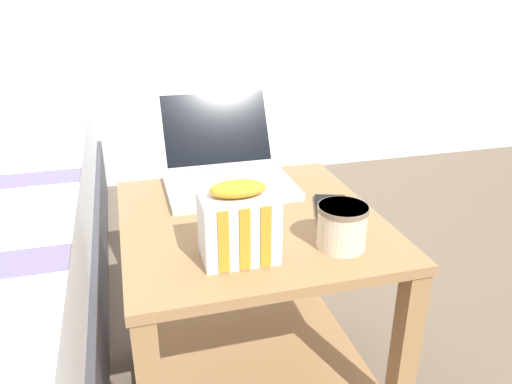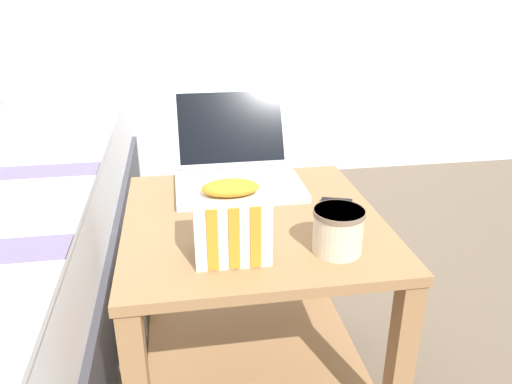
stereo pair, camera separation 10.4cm
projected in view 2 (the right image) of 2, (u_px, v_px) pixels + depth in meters
name	position (u px, v px, depth m)	size (l,w,h in m)	color
bedside_table	(253.00, 288.00, 1.19)	(0.57, 0.58, 0.53)	#997047
laptop	(236.00, 166.00, 1.29)	(0.32, 0.33, 0.22)	#B7BABC
mug_front_left	(339.00, 228.00, 0.96)	(0.11, 0.12, 0.09)	beige
snack_bag	(231.00, 223.00, 0.93)	(0.14, 0.10, 0.16)	silver
cell_phone	(336.00, 213.00, 1.13)	(0.12, 0.17, 0.01)	black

